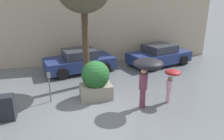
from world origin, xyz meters
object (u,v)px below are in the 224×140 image
Objects in this scene: parked_car_far at (159,55)px; person_adult at (147,69)px; parked_car_near at (80,61)px; newspaper_box at (7,108)px; parking_meter at (49,81)px; person_child at (172,78)px; planter_box at (96,80)px.

person_adult is at bearing 133.37° from parked_car_far.
newspaper_box is at bearing 135.93° from parked_car_near.
person_adult is 3.87m from parking_meter.
person_child is (1.13, 0.19, -0.53)m from person_adult.
newspaper_box is at bearing -166.42° from person_child.
parked_car_near reaches higher than parking_meter.
planter_box is 6.02m from parked_car_far.
newspaper_box is (-6.09, 0.17, -0.60)m from person_child.
person_adult is 5.44m from parked_car_near.
parking_meter is at bearing -179.28° from person_child.
planter_box is at bearing 112.76° from parked_car_far.
planter_box is 1.18× the size of person_child.
parking_meter is 1.39× the size of newspaper_box.
person_adult reaches higher than newspaper_box.
person_child is 1.52× the size of newspaper_box.
person_child reaches higher than parking_meter.
person_adult reaches higher than person_child.
planter_box is 3.41m from newspaper_box.
person_adult is at bearing -37.51° from planter_box.
planter_box is 0.38× the size of parked_car_far.
person_adult is 1.27m from person_child.
parking_meter reaches higher than newspaper_box.
person_child is 5.72m from parked_car_near.
parking_meter is (-4.67, 1.21, -0.15)m from person_child.
parked_car_far is at bearing 84.50° from person_child.
person_adult is at bearing -155.24° from person_child.
parked_car_near is 4.59× the size of newspaper_box.
newspaper_box is (-3.26, -0.94, -0.36)m from planter_box.
planter_box is 3.69m from parked_car_near.
parked_car_near is at bearing 57.16° from newspaper_box.
person_child is at bearing -21.41° from planter_box.
person_adult reaches higher than planter_box.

